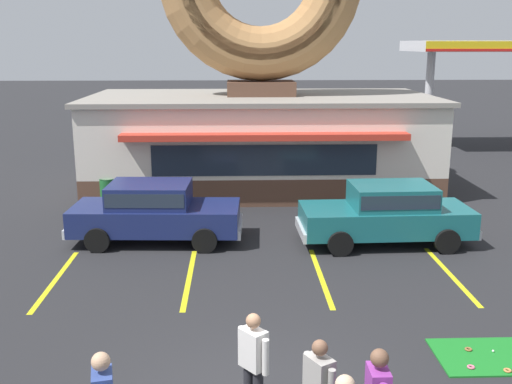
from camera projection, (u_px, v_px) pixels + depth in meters
donut_shop_building at (261, 85)px, 21.41m from camera, size 12.30×6.75×10.96m
mini_donut_near_left at (468, 349)px, 10.31m from camera, size 0.13×0.13×0.04m
mini_donut_mid_left at (471, 367)px, 9.75m from camera, size 0.13×0.13×0.04m
mini_donut_far_left at (507, 370)px, 9.65m from camera, size 0.13×0.13×0.04m
golf_ball at (493, 351)px, 10.25m from camera, size 0.04×0.04×0.04m
car_navy at (154, 210)px, 15.90m from camera, size 4.63×2.13×1.60m
car_teal at (387, 212)px, 15.73m from camera, size 4.61×2.08×1.60m
pedestrian_blue_sweater_man at (253, 361)px, 8.34m from camera, size 0.43×0.48×1.58m
trash_bin at (109, 192)px, 19.31m from camera, size 0.57×0.57×0.97m
gas_station_canopy at (503, 50)px, 29.12m from camera, size 9.00×4.46×5.30m
parking_stripe_left at (56, 280)px, 13.48m from camera, size 0.12×3.60×0.01m
parking_stripe_mid_left at (189, 278)px, 13.57m from camera, size 0.12×3.60×0.01m
parking_stripe_centre at (321, 276)px, 13.67m from camera, size 0.12×3.60×0.01m
parking_stripe_mid_right at (450, 274)px, 13.77m from camera, size 0.12×3.60×0.01m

